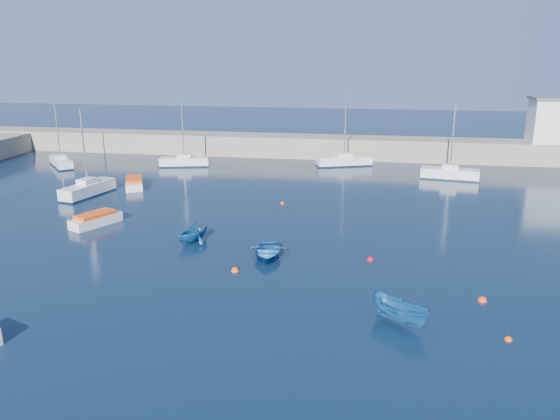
% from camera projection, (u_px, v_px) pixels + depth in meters
% --- Properties ---
extents(ground, '(220.00, 220.00, 0.00)m').
position_uv_depth(ground, '(225.00, 327.00, 26.54)').
color(ground, '#0B1D32').
rests_on(ground, ground).
extents(back_wall, '(96.00, 4.50, 2.60)m').
position_uv_depth(back_wall, '(320.00, 147.00, 69.74)').
color(back_wall, gray).
rests_on(back_wall, ground).
extents(sailboat_3, '(2.92, 6.18, 8.01)m').
position_uv_depth(sailboat_3, '(88.00, 189.00, 50.78)').
color(sailboat_3, silver).
rests_on(sailboat_3, ground).
extents(sailboat_4, '(5.01, 5.34, 7.56)m').
position_uv_depth(sailboat_4, '(61.00, 162.00, 63.96)').
color(sailboat_4, silver).
rests_on(sailboat_4, ground).
extents(sailboat_5, '(5.89, 2.97, 7.54)m').
position_uv_depth(sailboat_5, '(184.00, 161.00, 64.04)').
color(sailboat_5, silver).
rests_on(sailboat_5, ground).
extents(sailboat_6, '(6.67, 3.94, 8.52)m').
position_uv_depth(sailboat_6, '(344.00, 160.00, 64.35)').
color(sailboat_6, silver).
rests_on(sailboat_6, ground).
extents(sailboat_7, '(6.08, 2.48, 7.92)m').
position_uv_depth(sailboat_7, '(450.00, 173.00, 57.44)').
color(sailboat_7, silver).
rests_on(sailboat_7, ground).
extents(motorboat_1, '(3.00, 4.25, 0.99)m').
position_uv_depth(motorboat_1, '(96.00, 219.00, 42.16)').
color(motorboat_1, silver).
rests_on(motorboat_1, ground).
extents(motorboat_2, '(3.30, 4.78, 0.93)m').
position_uv_depth(motorboat_2, '(134.00, 183.00, 54.20)').
color(motorboat_2, silver).
rests_on(motorboat_2, ground).
extents(dinghy_center, '(3.00, 3.93, 0.76)m').
position_uv_depth(dinghy_center, '(267.00, 252.00, 35.50)').
color(dinghy_center, '#144F8C').
rests_on(dinghy_center, ground).
extents(dinghy_left, '(3.49, 3.65, 1.50)m').
position_uv_depth(dinghy_left, '(193.00, 231.00, 38.40)').
color(dinghy_left, '#144F8C').
rests_on(dinghy_left, ground).
extents(dinghy_right, '(3.36, 3.03, 1.28)m').
position_uv_depth(dinghy_right, '(400.00, 312.00, 26.74)').
color(dinghy_right, '#144F8C').
rests_on(dinghy_right, ground).
extents(buoy_0, '(0.50, 0.50, 0.50)m').
position_uv_depth(buoy_0, '(235.00, 271.00, 33.35)').
color(buoy_0, '#FF420D').
rests_on(buoy_0, ground).
extents(buoy_1, '(0.46, 0.46, 0.46)m').
position_uv_depth(buoy_1, '(370.00, 260.00, 35.11)').
color(buoy_1, red).
rests_on(buoy_1, ground).
extents(buoy_2, '(0.50, 0.50, 0.50)m').
position_uv_depth(buoy_2, '(482.00, 301.00, 29.35)').
color(buoy_2, '#FF420D').
rests_on(buoy_2, ground).
extents(buoy_3, '(0.38, 0.38, 0.38)m').
position_uv_depth(buoy_3, '(283.00, 204.00, 48.27)').
color(buoy_3, '#FF420D').
rests_on(buoy_3, ground).
extents(buoy_5, '(0.38, 0.38, 0.38)m').
position_uv_depth(buoy_5, '(508.00, 340.00, 25.36)').
color(buoy_5, '#FF420D').
rests_on(buoy_5, ground).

